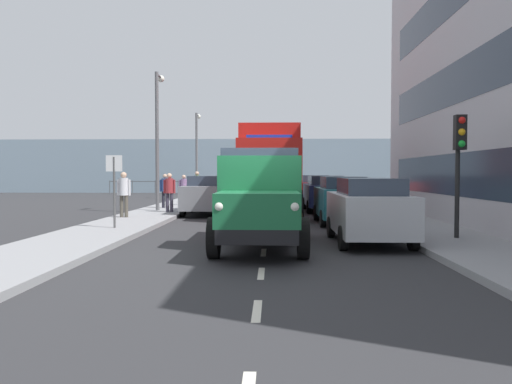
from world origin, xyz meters
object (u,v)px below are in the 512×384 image
(lorry_cargo_red, at_px, (270,168))
(car_grey_oppositeside_0, at_px, (207,194))
(car_navy_kerbside_2, at_px, (325,193))
(lamp_post_far, at_px, (197,147))
(pedestrian_by_lamp, at_px, (169,189))
(street_sign, at_px, (114,178))
(car_teal_kerbside_1, at_px, (342,199))
(truck_vintage_green, at_px, (260,201))
(car_red_kerbside_3, at_px, (314,189))
(car_silver_kerbside_near, at_px, (369,210))
(pedestrian_near_railing, at_px, (165,188))
(lamp_post_promenade, at_px, (158,128))
(pedestrian_couple_b, at_px, (197,184))
(traffic_light_near, at_px, (459,149))
(pedestrian_in_dark_coat, at_px, (124,191))
(pedestrian_couple_a, at_px, (184,187))

(lorry_cargo_red, bearing_deg, car_grey_oppositeside_0, -4.96)
(car_navy_kerbside_2, relative_size, lamp_post_far, 0.77)
(pedestrian_by_lamp, xyz_separation_m, street_sign, (0.40, 6.41, 0.54))
(car_teal_kerbside_1, height_order, pedestrian_by_lamp, pedestrian_by_lamp)
(truck_vintage_green, distance_m, car_red_kerbside_3, 18.78)
(truck_vintage_green, bearing_deg, pedestrian_by_lamp, -66.63)
(lorry_cargo_red, distance_m, pedestrian_by_lamp, 4.48)
(car_navy_kerbside_2, distance_m, lamp_post_far, 13.39)
(car_silver_kerbside_near, relative_size, car_navy_kerbside_2, 0.89)
(car_red_kerbside_3, bearing_deg, pedestrian_near_railing, 38.92)
(truck_vintage_green, height_order, car_silver_kerbside_near, truck_vintage_green)
(pedestrian_by_lamp, relative_size, lamp_post_promenade, 0.27)
(car_silver_kerbside_near, bearing_deg, lamp_post_promenade, -51.27)
(pedestrian_couple_b, bearing_deg, car_grey_oppositeside_0, 102.46)
(car_silver_kerbside_near, relative_size, car_grey_oppositeside_0, 0.90)
(car_grey_oppositeside_0, bearing_deg, pedestrian_by_lamp, 16.70)
(pedestrian_by_lamp, distance_m, pedestrian_near_railing, 2.67)
(truck_vintage_green, distance_m, car_teal_kerbside_1, 6.90)
(lamp_post_promenade, distance_m, lamp_post_far, 12.07)
(pedestrian_near_railing, relative_size, traffic_light_near, 0.52)
(car_teal_kerbside_1, distance_m, traffic_light_near, 5.87)
(lamp_post_promenade, xyz_separation_m, street_sign, (-0.33, 7.46, -2.22))
(pedestrian_in_dark_coat, relative_size, lamp_post_far, 0.30)
(pedestrian_couple_b, bearing_deg, lamp_post_far, -81.46)
(pedestrian_in_dark_coat, xyz_separation_m, pedestrian_couple_b, (-1.40, -9.48, 0.04))
(car_red_kerbside_3, relative_size, street_sign, 1.96)
(car_navy_kerbside_2, xyz_separation_m, car_red_kerbside_3, (-0.00, -6.25, -0.00))
(car_navy_kerbside_2, height_order, car_grey_oppositeside_0, same)
(lorry_cargo_red, height_order, pedestrian_couple_b, lorry_cargo_red)
(traffic_light_near, bearing_deg, truck_vintage_green, 12.40)
(lamp_post_promenade, bearing_deg, pedestrian_couple_b, -99.16)
(truck_vintage_green, xyz_separation_m, lamp_post_promenade, (4.94, -10.78, 2.73))
(lorry_cargo_red, xyz_separation_m, pedestrian_by_lamp, (4.38, 0.23, -0.93))
(car_silver_kerbside_near, distance_m, car_teal_kerbside_1, 5.17)
(pedestrian_couple_b, bearing_deg, pedestrian_in_dark_coat, 81.58)
(lorry_cargo_red, xyz_separation_m, traffic_light_near, (-4.97, 8.84, 0.40))
(pedestrian_in_dark_coat, distance_m, traffic_light_near, 12.17)
(lorry_cargo_red, relative_size, car_navy_kerbside_2, 1.82)
(pedestrian_couple_a, xyz_separation_m, pedestrian_couple_b, (-0.40, -2.05, 0.13))
(lorry_cargo_red, height_order, pedestrian_by_lamp, lorry_cargo_red)
(car_red_kerbside_3, height_order, pedestrian_near_railing, pedestrian_near_railing)
(car_navy_kerbside_2, bearing_deg, pedestrian_in_dark_coat, 32.62)
(lorry_cargo_red, distance_m, lamp_post_far, 13.96)
(car_grey_oppositeside_0, height_order, pedestrian_near_railing, pedestrian_near_railing)
(car_teal_kerbside_1, xyz_separation_m, pedestrian_couple_b, (6.83, -10.23, 0.32))
(pedestrian_near_railing, bearing_deg, car_red_kerbside_3, -141.08)
(traffic_light_near, bearing_deg, car_grey_oppositeside_0, -49.48)
(truck_vintage_green, relative_size, car_navy_kerbside_2, 1.25)
(traffic_light_near, bearing_deg, pedestrian_near_railing, -47.89)
(car_silver_kerbside_near, xyz_separation_m, lamp_post_far, (7.78, -21.73, 2.79))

